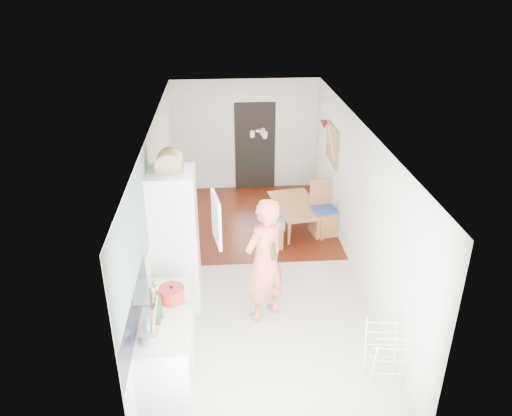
{
  "coord_description": "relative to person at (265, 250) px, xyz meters",
  "views": [
    {
      "loc": [
        -0.57,
        -7.12,
        4.66
      ],
      "look_at": [
        -0.02,
        0.2,
        1.07
      ],
      "focal_mm": 35.0,
      "sensor_mm": 36.0,
      "label": 1
    }
  ],
  "objects": [
    {
      "name": "floor",
      "position": [
        0.01,
        1.22,
        -1.11
      ],
      "size": [
        3.2,
        7.0,
        0.01
      ],
      "primitive_type": "cube",
      "color": "#BDB1A1",
      "rests_on": "ground"
    },
    {
      "name": "person",
      "position": [
        0.0,
        0.0,
        0.0
      ],
      "size": [
        0.97,
        0.92,
        2.23
      ],
      "primitive_type": "imported",
      "rotation": [
        0.0,
        0.0,
        3.8
      ],
      "color": "#E16B50",
      "rests_on": "floor"
    },
    {
      "name": "bread_bin",
      "position": [
        -1.26,
        0.49,
        1.13
      ],
      "size": [
        0.42,
        0.4,
        0.2
      ],
      "primitive_type": null,
      "rotation": [
        0.0,
        0.0,
        0.14
      ],
      "color": "tan",
      "rests_on": "fridge_housing"
    },
    {
      "name": "dining_chair",
      "position": [
        1.35,
        2.39,
        -0.59
      ],
      "size": [
        0.51,
        0.51,
        1.05
      ],
      "primitive_type": null,
      "rotation": [
        0.0,
        0.0,
        0.18
      ],
      "color": "#A85C35",
      "rests_on": "floor"
    },
    {
      "name": "chopping_boards",
      "position": [
        -1.36,
        -1.35,
        -0.01
      ],
      "size": [
        0.07,
        0.28,
        0.37
      ],
      "primitive_type": null,
      "rotation": [
        0.0,
        0.0,
        -0.11
      ],
      "color": "tan",
      "rests_on": "worktop"
    },
    {
      "name": "pepper_mill_front",
      "position": [
        -1.4,
        -0.8,
        -0.07
      ],
      "size": [
        0.08,
        0.08,
        0.24
      ],
      "primitive_type": "cylinder",
      "rotation": [
        0.0,
        0.0,
        -0.17
      ],
      "color": "tan",
      "rests_on": "worktop"
    },
    {
      "name": "held_bottle",
      "position": [
        0.1,
        -0.19,
        0.08
      ],
      "size": [
        0.06,
        0.06,
        0.26
      ],
      "primitive_type": "cylinder",
      "color": "#163A1E",
      "rests_on": "person"
    },
    {
      "name": "drying_rack",
      "position": [
        1.35,
        -1.39,
        -0.72
      ],
      "size": [
        0.45,
        0.41,
        0.79
      ],
      "primitive_type": null,
      "rotation": [
        0.0,
        0.0,
        -0.11
      ],
      "color": "silver",
      "rests_on": "floor"
    },
    {
      "name": "sage_wall_panel",
      "position": [
        -1.58,
        -0.78,
        0.74
      ],
      "size": [
        0.02,
        3.0,
        1.3
      ],
      "primitive_type": "cube",
      "color": "slate",
      "rests_on": "room_shell"
    },
    {
      "name": "wood_floor_overlay",
      "position": [
        0.01,
        3.07,
        -1.11
      ],
      "size": [
        3.2,
        3.3,
        0.01
      ],
      "primitive_type": "cube",
      "color": "#571E0F",
      "rests_on": "room_shell"
    },
    {
      "name": "pepper_mill_back",
      "position": [
        -1.43,
        -0.93,
        -0.08
      ],
      "size": [
        0.08,
        0.08,
        0.23
      ],
      "primitive_type": "cylinder",
      "rotation": [
        0.0,
        0.0,
        0.3
      ],
      "color": "tan",
      "rests_on": "worktop"
    },
    {
      "name": "wall_sconce",
      "position": [
        1.55,
        3.77,
        0.64
      ],
      "size": [
        0.18,
        0.18,
        0.16
      ],
      "primitive_type": "cone",
      "color": "maroon",
      "rests_on": "room_shell"
    },
    {
      "name": "base_cabinet",
      "position": [
        -1.29,
        -1.33,
        -0.68
      ],
      "size": [
        0.6,
        0.9,
        0.86
      ],
      "primitive_type": "cube",
      "color": "silver",
      "rests_on": "room_shell"
    },
    {
      "name": "red_casserole",
      "position": [
        -1.22,
        -0.79,
        -0.1
      ],
      "size": [
        0.34,
        0.34,
        0.18
      ],
      "primitive_type": "cylinder",
      "rotation": [
        0.0,
        0.0,
        -0.07
      ],
      "color": "red",
      "rests_on": "cooker_top"
    },
    {
      "name": "range_cooker",
      "position": [
        -1.29,
        -0.58,
        -0.67
      ],
      "size": [
        0.6,
        0.6,
        0.88
      ],
      "primitive_type": "cube",
      "color": "silver",
      "rests_on": "room_shell"
    },
    {
      "name": "dining_table",
      "position": [
        0.89,
        2.7,
        -0.9
      ],
      "size": [
        0.86,
        1.3,
        0.43
      ],
      "primitive_type": "imported",
      "rotation": [
        0.0,
        0.0,
        1.73
      ],
      "color": "#A85C35",
      "rests_on": "floor"
    },
    {
      "name": "doorway_recess",
      "position": [
        0.21,
        4.7,
        -0.11
      ],
      "size": [
        0.9,
        0.04,
        2.0
      ],
      "primitive_type": "cube",
      "color": "black",
      "rests_on": "room_shell"
    },
    {
      "name": "steel_pan",
      "position": [
        -1.41,
        -1.52,
        -0.14
      ],
      "size": [
        0.27,
        0.27,
        0.11
      ],
      "primitive_type": "cylinder",
      "rotation": [
        0.0,
        0.0,
        0.24
      ],
      "color": "silver",
      "rests_on": "worktop"
    },
    {
      "name": "cooker_top",
      "position": [
        -1.29,
        -0.58,
        -0.21
      ],
      "size": [
        0.6,
        0.6,
        0.04
      ],
      "primitive_type": "cube",
      "color": "silver",
      "rests_on": "room_shell"
    },
    {
      "name": "stool",
      "position": [
        0.34,
        1.97,
        -0.9
      ],
      "size": [
        0.34,
        0.34,
        0.43
      ],
      "primitive_type": null,
      "rotation": [
        0.0,
        0.0,
        0.04
      ],
      "color": "#A85C35",
      "rests_on": "floor"
    },
    {
      "name": "bottle_c",
      "position": [
        -1.41,
        -1.45,
        -0.09
      ],
      "size": [
        0.1,
        0.1,
        0.2
      ],
      "primitive_type": "cylinder",
      "rotation": [
        0.0,
        0.0,
        0.19
      ],
      "color": "silver",
      "rests_on": "worktop"
    },
    {
      "name": "worktop",
      "position": [
        -1.29,
        -1.33,
        -0.22
      ],
      "size": [
        0.62,
        0.92,
        0.06
      ],
      "primitive_type": "cube",
      "color": "beige",
      "rests_on": "room_shell"
    },
    {
      "name": "tile_splashback",
      "position": [
        -1.57,
        -1.33,
        0.04
      ],
      "size": [
        0.02,
        1.9,
        0.5
      ],
      "primitive_type": "cube",
      "color": "black",
      "rests_on": "room_shell"
    },
    {
      "name": "pinboard",
      "position": [
        1.59,
        3.12,
        0.44
      ],
      "size": [
        0.03,
        0.9,
        0.7
      ],
      "primitive_type": "cube",
      "color": "tan",
      "rests_on": "room_shell"
    },
    {
      "name": "fridge_interior",
      "position": [
        -0.95,
        0.44,
        0.44
      ],
      "size": [
        0.02,
        0.52,
        0.66
      ],
      "primitive_type": "cube",
      "color": "white",
      "rests_on": "room_shell"
    },
    {
      "name": "bottle_a",
      "position": [
        -1.34,
        -1.13,
        -0.05
      ],
      "size": [
        0.08,
        0.08,
        0.3
      ],
      "primitive_type": "cylinder",
      "rotation": [
        0.0,
        0.0,
        -0.26
      ],
      "color": "#163A1E",
      "rests_on": "worktop"
    },
    {
      "name": "pinboard_frame",
      "position": [
        1.58,
        3.12,
        0.44
      ],
      "size": [
        0.0,
        0.94,
        0.74
      ],
      "primitive_type": "cube",
      "color": "#A85C35",
      "rests_on": "room_shell"
    },
    {
      "name": "fridge_housing",
      "position": [
        -1.26,
        0.44,
        -0.04
      ],
      "size": [
        0.66,
        0.66,
        2.15
      ],
      "primitive_type": "cube",
      "color": "silver",
      "rests_on": "room_shell"
    },
    {
      "name": "fridge_door",
      "position": [
        -0.65,
        0.14,
        0.44
      ],
      "size": [
        0.14,
        0.56,
        0.7
      ],
      "primitive_type": "cube",
      "rotation": [
        0.0,
        0.0,
        -1.4
      ],
      "color": "silver",
      "rests_on": "room_shell"
    },
    {
      "name": "bottle_b",
      "position": [
        -1.35,
        -1.23,
        -0.05
      ],
      "size": [
        0.08,
        0.08,
        0.29
      ],
      "primitive_type": "cylinder",
      "rotation": [
        0.0,
        0.0,
        0.32
      ],
      "color": "#163A1E",
      "rests_on": "worktop"
    },
    {
      "name": "grey_drape",
      "position": [
        0.35,
        1.96,
        -0.6
      ],
      "size": [
        0.4,
        0.4,
        0.17
      ],
      "primitive_type": "cube",
      "rotation": [
        0.0,
        0.0,
        -0.06
      ],
      "color": "slate",
      "rests_on": "stool"
    },
    {
      "name": "room_shell",
      "position": [
        0.01,
        1.22,
        0.14
      ],
      "size": [
        3.2,
        7.0,
        2.5
      ],
      "primitive_type": null,
      "color": "silver",
      "rests_on": "ground"
    }
  ]
}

